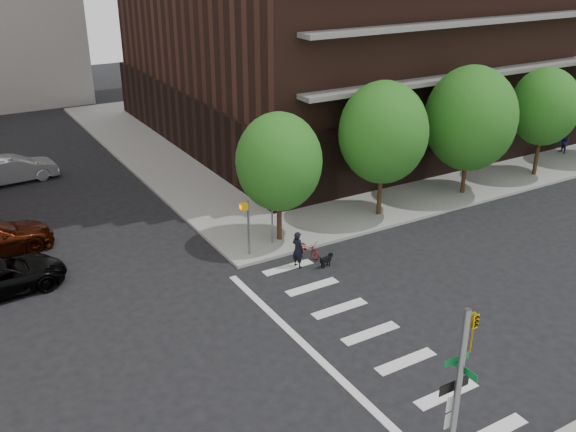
% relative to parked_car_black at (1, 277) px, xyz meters
% --- Properties ---
extents(ground, '(120.00, 120.00, 0.00)m').
position_rel_parked_car_black_xyz_m(ground, '(8.20, -10.13, -0.71)').
color(ground, black).
rests_on(ground, ground).
extents(sidewalk_ne, '(39.00, 33.00, 0.15)m').
position_rel_parked_car_black_xyz_m(sidewalk_ne, '(28.70, 13.37, -0.64)').
color(sidewalk_ne, gray).
rests_on(sidewalk_ne, ground).
extents(crosswalk, '(3.85, 13.00, 0.01)m').
position_rel_parked_car_black_xyz_m(crosswalk, '(10.41, -10.13, -0.71)').
color(crosswalk, silver).
rests_on(crosswalk, ground).
extents(tree_a, '(4.00, 4.00, 5.90)m').
position_rel_parked_car_black_xyz_m(tree_a, '(12.20, -1.63, 3.33)').
color(tree_a, '#301E11').
rests_on(tree_a, sidewalk_ne).
extents(tree_b, '(4.50, 4.50, 6.65)m').
position_rel_parked_car_black_xyz_m(tree_b, '(18.20, -1.63, 3.83)').
color(tree_b, '#301E11').
rests_on(tree_b, sidewalk_ne).
extents(tree_c, '(5.00, 5.00, 6.80)m').
position_rel_parked_car_black_xyz_m(tree_c, '(24.20, -1.63, 3.74)').
color(tree_c, '#301E11').
rests_on(tree_c, sidewalk_ne).
extents(tree_d, '(4.00, 4.00, 6.20)m').
position_rel_parked_car_black_xyz_m(tree_d, '(30.20, -1.63, 3.63)').
color(tree_d, '#301E11').
rests_on(tree_d, sidewalk_ne).
extents(pedestrian_signal, '(2.18, 0.67, 2.60)m').
position_rel_parked_car_black_xyz_m(pedestrian_signal, '(10.52, -2.20, 1.14)').
color(pedestrian_signal, slate).
rests_on(pedestrian_signal, sidewalk_ne).
extents(parked_car_black, '(2.81, 5.31, 1.42)m').
position_rel_parked_car_black_xyz_m(parked_car_black, '(0.00, 0.00, 0.00)').
color(parked_car_black, black).
rests_on(parked_car_black, ground).
extents(parked_car_silver, '(2.04, 4.97, 1.60)m').
position_rel_parked_car_black_xyz_m(parked_car_silver, '(2.70, 13.53, 0.09)').
color(parked_car_silver, '#B3B7BC').
rests_on(parked_car_silver, ground).
extents(scooter, '(0.90, 1.61, 0.80)m').
position_rel_parked_car_black_xyz_m(scooter, '(12.51, -3.63, -0.31)').
color(scooter, maroon).
rests_on(scooter, ground).
extents(dog_walker, '(0.70, 0.54, 1.70)m').
position_rel_parked_car_black_xyz_m(dog_walker, '(11.62, -4.27, 0.14)').
color(dog_walker, black).
rests_on(dog_walker, ground).
extents(dog, '(0.68, 0.29, 0.56)m').
position_rel_parked_car_black_xyz_m(dog, '(12.72, -4.90, -0.36)').
color(dog, black).
rests_on(dog, ground).
extents(pedestrian_far, '(0.88, 0.76, 1.54)m').
position_rel_parked_car_black_xyz_m(pedestrian_far, '(35.23, 0.26, 0.21)').
color(pedestrian_far, navy).
rests_on(pedestrian_far, sidewalk_ne).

